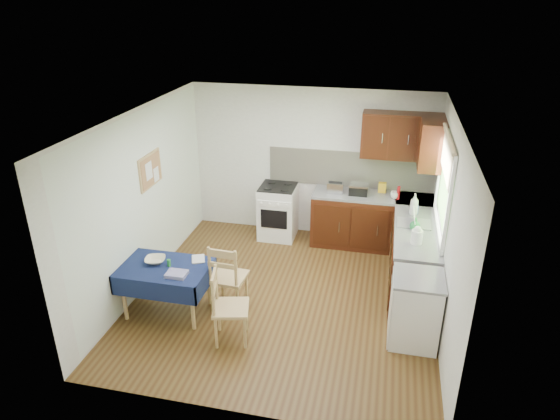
% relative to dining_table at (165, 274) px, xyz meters
% --- Properties ---
extents(floor, '(4.20, 4.20, 0.00)m').
position_rel_dining_table_xyz_m(floor, '(1.42, 0.65, -0.57)').
color(floor, '#4B2E14').
rests_on(floor, ground).
extents(ceiling, '(4.00, 4.20, 0.02)m').
position_rel_dining_table_xyz_m(ceiling, '(1.42, 0.65, 1.93)').
color(ceiling, silver).
rests_on(ceiling, wall_back).
extents(wall_back, '(4.00, 0.02, 2.50)m').
position_rel_dining_table_xyz_m(wall_back, '(1.42, 2.75, 0.68)').
color(wall_back, silver).
rests_on(wall_back, ground).
extents(wall_front, '(4.00, 0.02, 2.50)m').
position_rel_dining_table_xyz_m(wall_front, '(1.42, -1.45, 0.68)').
color(wall_front, silver).
rests_on(wall_front, ground).
extents(wall_left, '(0.02, 4.20, 2.50)m').
position_rel_dining_table_xyz_m(wall_left, '(-0.58, 0.65, 0.68)').
color(wall_left, white).
rests_on(wall_left, ground).
extents(wall_right, '(0.02, 4.20, 2.50)m').
position_rel_dining_table_xyz_m(wall_right, '(3.42, 0.65, 0.68)').
color(wall_right, silver).
rests_on(wall_right, ground).
extents(base_cabinets, '(1.90, 2.30, 0.86)m').
position_rel_dining_table_xyz_m(base_cabinets, '(2.78, 1.90, -0.14)').
color(base_cabinets, '#321408').
rests_on(base_cabinets, ground).
extents(worktop_back, '(1.90, 0.60, 0.04)m').
position_rel_dining_table_xyz_m(worktop_back, '(2.47, 2.45, 0.31)').
color(worktop_back, slate).
rests_on(worktop_back, base_cabinets).
extents(worktop_right, '(0.60, 1.70, 0.04)m').
position_rel_dining_table_xyz_m(worktop_right, '(3.12, 1.30, 0.31)').
color(worktop_right, slate).
rests_on(worktop_right, base_cabinets).
extents(worktop_corner, '(0.60, 0.60, 0.04)m').
position_rel_dining_table_xyz_m(worktop_corner, '(3.12, 2.45, 0.31)').
color(worktop_corner, slate).
rests_on(worktop_corner, base_cabinets).
extents(splashback, '(2.70, 0.02, 0.60)m').
position_rel_dining_table_xyz_m(splashback, '(2.07, 2.73, 0.63)').
color(splashback, beige).
rests_on(splashback, wall_back).
extents(upper_cabinets, '(1.20, 0.85, 0.70)m').
position_rel_dining_table_xyz_m(upper_cabinets, '(2.95, 2.45, 1.28)').
color(upper_cabinets, '#321408').
rests_on(upper_cabinets, wall_back).
extents(stove, '(0.60, 0.61, 0.92)m').
position_rel_dining_table_xyz_m(stove, '(0.92, 2.44, -0.11)').
color(stove, white).
rests_on(stove, ground).
extents(window, '(0.04, 1.48, 1.26)m').
position_rel_dining_table_xyz_m(window, '(3.39, 1.35, 1.08)').
color(window, '#365E27').
rests_on(window, wall_right).
extents(fridge, '(0.58, 0.60, 0.89)m').
position_rel_dining_table_xyz_m(fridge, '(3.12, 0.10, -0.13)').
color(fridge, white).
rests_on(fridge, ground).
extents(corkboard, '(0.04, 0.62, 0.47)m').
position_rel_dining_table_xyz_m(corkboard, '(-0.55, 0.95, 1.03)').
color(corkboard, tan).
rests_on(corkboard, wall_left).
extents(dining_table, '(1.12, 0.76, 0.68)m').
position_rel_dining_table_xyz_m(dining_table, '(0.00, 0.00, 0.00)').
color(dining_table, '#0E173A').
rests_on(dining_table, ground).
extents(chair_far, '(0.46, 0.46, 0.98)m').
position_rel_dining_table_xyz_m(chair_far, '(0.76, 0.21, -0.06)').
color(chair_far, tan).
rests_on(chair_far, ground).
extents(chair_near, '(0.50, 0.50, 0.94)m').
position_rel_dining_table_xyz_m(chair_near, '(0.94, -0.37, -0.07)').
color(chair_near, tan).
rests_on(chair_near, ground).
extents(toaster, '(0.26, 0.16, 0.20)m').
position_rel_dining_table_xyz_m(toaster, '(1.87, 2.39, 0.42)').
color(toaster, silver).
rests_on(toaster, worktop_back).
extents(sandwich_press, '(0.29, 0.25, 0.17)m').
position_rel_dining_table_xyz_m(sandwich_press, '(2.24, 2.43, 0.41)').
color(sandwich_press, black).
rests_on(sandwich_press, worktop_back).
extents(sauce_bottle, '(0.05, 0.05, 0.21)m').
position_rel_dining_table_xyz_m(sauce_bottle, '(2.86, 2.35, 0.43)').
color(sauce_bottle, '#B50E14').
rests_on(sauce_bottle, worktop_back).
extents(yellow_packet, '(0.14, 0.12, 0.16)m').
position_rel_dining_table_xyz_m(yellow_packet, '(2.60, 2.59, 0.41)').
color(yellow_packet, gold).
rests_on(yellow_packet, worktop_back).
extents(dish_rack, '(0.46, 0.35, 0.22)m').
position_rel_dining_table_xyz_m(dish_rack, '(3.08, 1.48, 0.35)').
color(dish_rack, gray).
rests_on(dish_rack, worktop_right).
extents(kettle, '(0.15, 0.15, 0.25)m').
position_rel_dining_table_xyz_m(kettle, '(3.10, 0.91, 0.44)').
color(kettle, white).
rests_on(kettle, worktop_right).
extents(cup, '(0.18, 0.18, 0.11)m').
position_rel_dining_table_xyz_m(cup, '(2.81, 2.38, 0.38)').
color(cup, white).
rests_on(cup, worktop_back).
extents(soap_bottle_a, '(0.14, 0.14, 0.32)m').
position_rel_dining_table_xyz_m(soap_bottle_a, '(3.08, 1.82, 0.49)').
color(soap_bottle_a, white).
rests_on(soap_bottle_a, worktop_right).
extents(soap_bottle_b, '(0.11, 0.11, 0.20)m').
position_rel_dining_table_xyz_m(soap_bottle_b, '(3.09, 1.87, 0.43)').
color(soap_bottle_b, '#1D4DAD').
rests_on(soap_bottle_b, worktop_right).
extents(soap_bottle_c, '(0.20, 0.20, 0.18)m').
position_rel_dining_table_xyz_m(soap_bottle_c, '(3.09, 1.30, 0.42)').
color(soap_bottle_c, '#217B3B').
rests_on(soap_bottle_c, worktop_right).
extents(plate_bowl, '(0.32, 0.32, 0.06)m').
position_rel_dining_table_xyz_m(plate_bowl, '(-0.16, 0.07, 0.14)').
color(plate_bowl, beige).
rests_on(plate_bowl, dining_table).
extents(book, '(0.24, 0.27, 0.02)m').
position_rel_dining_table_xyz_m(book, '(0.28, 0.23, 0.11)').
color(book, white).
rests_on(book, dining_table).
extents(spice_jar, '(0.05, 0.05, 0.09)m').
position_rel_dining_table_xyz_m(spice_jar, '(0.05, 0.02, 0.15)').
color(spice_jar, '#258733').
rests_on(spice_jar, dining_table).
extents(tea_towel, '(0.25, 0.20, 0.04)m').
position_rel_dining_table_xyz_m(tea_towel, '(0.24, -0.17, 0.13)').
color(tea_towel, navy).
rests_on(tea_towel, dining_table).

